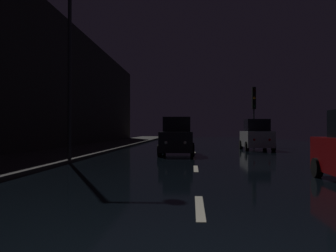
{
  "coord_description": "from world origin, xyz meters",
  "views": [
    {
      "loc": [
        -0.14,
        -3.75,
        1.43
      ],
      "look_at": [
        -1.29,
        13.85,
        1.6
      ],
      "focal_mm": 39.3,
      "sensor_mm": 36.0,
      "label": 1
    }
  ],
  "objects_px": {
    "traffic_light_far_right": "(254,103)",
    "car_approaching_headlights": "(177,138)",
    "car_parked_right_far": "(256,136)",
    "streetlamp_overhead": "(79,35)"
  },
  "relations": [
    {
      "from": "streetlamp_overhead",
      "to": "car_approaching_headlights",
      "type": "height_order",
      "value": "streetlamp_overhead"
    },
    {
      "from": "traffic_light_far_right",
      "to": "car_parked_right_far",
      "type": "bearing_deg",
      "value": -11.54
    },
    {
      "from": "car_approaching_headlights",
      "to": "car_parked_right_far",
      "type": "height_order",
      "value": "car_parked_right_far"
    },
    {
      "from": "car_approaching_headlights",
      "to": "car_parked_right_far",
      "type": "bearing_deg",
      "value": 134.78
    },
    {
      "from": "traffic_light_far_right",
      "to": "car_approaching_headlights",
      "type": "distance_m",
      "value": 13.05
    },
    {
      "from": "traffic_light_far_right",
      "to": "streetlamp_overhead",
      "type": "relative_size",
      "value": 0.6
    },
    {
      "from": "car_parked_right_far",
      "to": "traffic_light_far_right",
      "type": "bearing_deg",
      "value": -7.84
    },
    {
      "from": "traffic_light_far_right",
      "to": "car_parked_right_far",
      "type": "height_order",
      "value": "traffic_light_far_right"
    },
    {
      "from": "traffic_light_far_right",
      "to": "car_approaching_headlights",
      "type": "relative_size",
      "value": 1.2
    },
    {
      "from": "streetlamp_overhead",
      "to": "car_parked_right_far",
      "type": "xyz_separation_m",
      "value": [
        9.38,
        10.78,
        -4.51
      ]
    }
  ]
}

